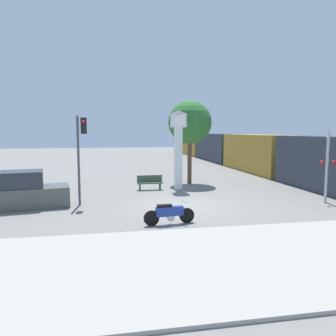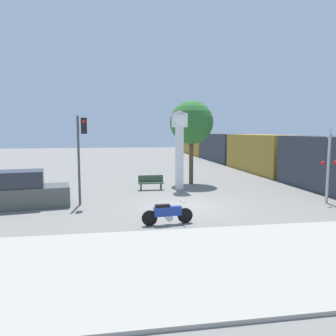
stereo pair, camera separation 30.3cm
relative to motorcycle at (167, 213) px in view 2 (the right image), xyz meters
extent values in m
plane|color=slate|center=(1.27, 3.08, -0.45)|extent=(120.00, 120.00, 0.00)
cube|color=#9E998E|center=(1.27, -4.00, -0.40)|extent=(36.00, 6.00, 0.10)
cylinder|color=black|center=(0.74, 0.09, -0.14)|extent=(0.63, 0.18, 0.62)
cylinder|color=black|center=(-0.73, -0.09, -0.14)|extent=(0.63, 0.18, 0.62)
cube|color=navy|center=(0.01, 0.00, 0.09)|extent=(1.15, 0.36, 0.37)
cube|color=black|center=(-0.20, -0.02, 0.33)|extent=(0.60, 0.30, 0.10)
cylinder|color=silver|center=(0.06, 0.01, -0.17)|extent=(0.31, 0.24, 0.29)
cube|color=silver|center=(0.63, 0.08, 0.46)|extent=(0.12, 0.46, 0.04)
cube|color=white|center=(2.06, 7.88, 1.54)|extent=(0.46, 0.46, 3.96)
cube|color=white|center=(2.06, 7.88, 3.95)|extent=(0.87, 0.87, 0.87)
cylinder|color=white|center=(2.06, 7.44, 3.95)|extent=(0.69, 0.02, 0.69)
cone|color=#333338|center=(2.06, 7.88, 4.48)|extent=(1.04, 1.04, 0.20)
cube|color=olive|center=(11.31, 15.79, 1.25)|extent=(2.80, 10.53, 3.40)
cube|color=#333842|center=(11.31, 26.91, 1.25)|extent=(2.80, 10.53, 3.40)
cube|color=olive|center=(11.31, 38.04, 1.25)|extent=(2.80, 10.53, 3.40)
cylinder|color=#47474C|center=(-3.82, 4.26, 1.80)|extent=(0.12, 0.12, 4.49)
cube|color=black|center=(-3.52, 4.26, 3.54)|extent=(0.28, 0.24, 0.80)
sphere|color=red|center=(-3.52, 4.11, 3.74)|extent=(0.16, 0.16, 0.16)
cylinder|color=#B7B7BC|center=(8.80, 2.53, 1.47)|extent=(0.14, 0.14, 3.83)
cube|color=white|center=(8.80, 2.53, 3.03)|extent=(0.82, 0.82, 0.14)
sphere|color=red|center=(8.45, 2.48, 1.66)|extent=(0.20, 0.20, 0.20)
sphere|color=red|center=(9.15, 2.48, 1.66)|extent=(0.20, 0.20, 0.20)
cylinder|color=brown|center=(3.33, 9.93, 1.11)|extent=(0.30, 0.30, 3.11)
sphere|color=#2D6B2D|center=(3.33, 9.93, 3.89)|extent=(3.04, 3.04, 3.04)
cube|color=#384C38|center=(0.22, 7.82, 0.00)|extent=(1.60, 0.44, 0.08)
cube|color=#384C38|center=(0.22, 8.01, 0.25)|extent=(1.60, 0.06, 0.44)
cube|color=#384C38|center=(-0.42, 7.82, -0.24)|extent=(0.08, 0.35, 0.41)
cube|color=#384C38|center=(0.86, 7.82, -0.24)|extent=(0.08, 0.35, 0.41)
cube|color=#4C514C|center=(-6.44, 4.17, 0.05)|extent=(4.44, 2.48, 1.00)
cube|color=#262B33|center=(-6.63, 4.14, 0.95)|extent=(2.45, 2.00, 0.80)
camera|label=1|loc=(-2.36, -12.56, 3.26)|focal=35.00mm
camera|label=2|loc=(-2.06, -12.61, 3.26)|focal=35.00mm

